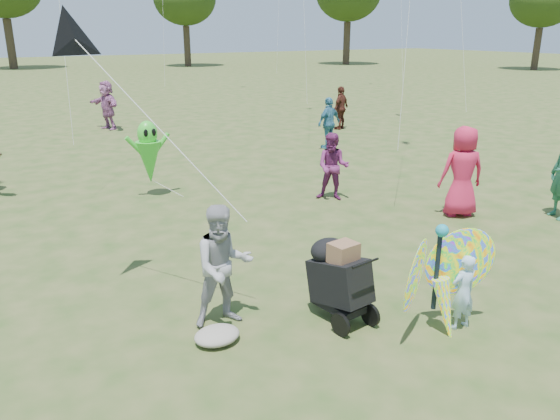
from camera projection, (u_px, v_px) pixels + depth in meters
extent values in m
plane|color=#51592B|center=(351.00, 316.00, 7.30)|extent=(160.00, 160.00, 0.00)
imported|color=#A6CCEB|center=(463.00, 292.00, 6.86)|extent=(0.39, 0.27, 1.00)
imported|color=#9B9BA0|center=(223.00, 266.00, 6.88)|extent=(0.87, 0.73, 1.61)
ellipsoid|color=gray|center=(217.00, 335.00, 6.65)|extent=(0.57, 0.47, 0.18)
imported|color=#C61F45|center=(462.00, 172.00, 10.98)|extent=(1.06, 0.89, 1.84)
imported|color=teal|center=(329.00, 123.00, 17.35)|extent=(1.01, 0.58, 1.62)
imported|color=#72265E|center=(333.00, 167.00, 12.07)|extent=(0.92, 0.92, 1.50)
imported|color=#4D2219|center=(341.00, 108.00, 20.71)|extent=(1.03, 0.74, 1.62)
imported|color=#A55E95|center=(107.00, 105.00, 20.67)|extent=(1.02, 1.78, 1.83)
cube|color=black|center=(340.00, 281.00, 7.05)|extent=(0.56, 0.91, 0.71)
cube|color=black|center=(339.00, 304.00, 7.16)|extent=(0.50, 0.73, 0.10)
ellipsoid|color=black|center=(329.00, 251.00, 7.15)|extent=(0.51, 0.45, 0.33)
cylinder|color=black|center=(340.00, 325.00, 6.78)|extent=(0.09, 0.30, 0.30)
cylinder|color=black|center=(370.00, 315.00, 7.01)|extent=(0.09, 0.30, 0.30)
cylinder|color=black|center=(319.00, 297.00, 7.56)|extent=(0.08, 0.22, 0.22)
cylinder|color=black|center=(366.00, 263.00, 6.53)|extent=(0.44, 0.09, 0.03)
cube|color=#8B6043|center=(343.00, 253.00, 6.88)|extent=(0.37, 0.32, 0.26)
ellipsoid|color=#FF2828|center=(416.00, 276.00, 6.49)|extent=(0.98, 0.71, 1.24)
ellipsoid|color=#FF2828|center=(460.00, 262.00, 6.86)|extent=(0.98, 0.71, 1.24)
cylinder|color=black|center=(437.00, 272.00, 6.71)|extent=(0.06, 0.06, 1.00)
cone|color=#FF2828|center=(446.00, 313.00, 6.75)|extent=(0.36, 0.49, 0.93)
sphere|color=teal|center=(442.00, 231.00, 6.52)|extent=(0.16, 0.16, 0.16)
cone|color=black|center=(74.00, 38.00, 6.77)|extent=(0.89, 0.62, 0.81)
cylinder|color=silver|center=(162.00, 131.00, 6.89)|extent=(1.59, 1.56, 2.26)
cone|color=green|center=(150.00, 162.00, 12.26)|extent=(0.56, 0.56, 0.95)
ellipsoid|color=green|center=(147.00, 134.00, 12.06)|extent=(0.44, 0.39, 0.57)
ellipsoid|color=black|center=(146.00, 133.00, 11.85)|extent=(0.10, 0.05, 0.17)
ellipsoid|color=black|center=(154.00, 132.00, 11.94)|extent=(0.10, 0.05, 0.17)
cylinder|color=green|center=(135.00, 146.00, 11.99)|extent=(0.43, 0.10, 0.49)
cylinder|color=green|center=(161.00, 143.00, 12.28)|extent=(0.43, 0.10, 0.49)
cylinder|color=silver|center=(167.00, 188.00, 12.44)|extent=(0.61, 0.41, 0.41)
cylinder|color=#3A2D21|center=(10.00, 44.00, 52.20)|extent=(0.77, 0.77, 4.62)
cylinder|color=#3A2D21|center=(187.00, 46.00, 56.11)|extent=(0.66, 0.67, 3.99)
cylinder|color=#3A2D21|center=(347.00, 43.00, 59.04)|extent=(0.73, 0.73, 4.41)
cylinder|color=#3A2D21|center=(537.00, 49.00, 51.07)|extent=(0.63, 0.63, 3.78)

